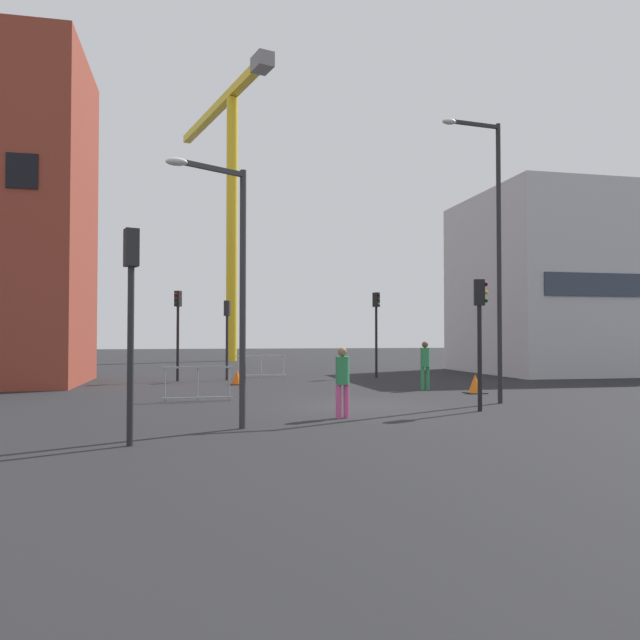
# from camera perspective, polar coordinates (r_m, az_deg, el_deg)

# --- Properties ---
(ground) EXTENTS (160.00, 160.00, 0.00)m
(ground) POSITION_cam_1_polar(r_m,az_deg,el_deg) (17.88, 3.78, -7.99)
(ground) COLOR black
(office_block) EXTENTS (10.57, 9.58, 9.72)m
(office_block) POSITION_cam_1_polar(r_m,az_deg,el_deg) (36.52, 22.22, 3.07)
(office_block) COLOR #B7B7BC
(office_block) RESTS_ON ground
(construction_crane) EXTENTS (6.72, 20.10, 22.55)m
(construction_crane) POSITION_cam_1_polar(r_m,az_deg,el_deg) (52.17, -8.51, 13.34)
(construction_crane) COLOR yellow
(construction_crane) RESTS_ON ground
(streetlamp_tall) EXTENTS (1.96, 0.38, 8.45)m
(streetlamp_tall) POSITION_cam_1_polar(r_m,az_deg,el_deg) (19.09, 15.94, 7.29)
(streetlamp_tall) COLOR #232326
(streetlamp_tall) RESTS_ON ground
(streetlamp_short) EXTENTS (1.70, 0.99, 5.67)m
(streetlamp_short) POSITION_cam_1_polar(r_m,az_deg,el_deg) (13.29, -8.27, 4.73)
(streetlamp_short) COLOR #2D2D30
(streetlamp_short) RESTS_ON ground
(traffic_light_island) EXTENTS (0.35, 0.39, 4.14)m
(traffic_light_island) POSITION_cam_1_polar(r_m,az_deg,el_deg) (29.71, 5.32, -0.05)
(traffic_light_island) COLOR black
(traffic_light_island) RESTS_ON ground
(traffic_light_median) EXTENTS (0.39, 0.33, 3.54)m
(traffic_light_median) POSITION_cam_1_polar(r_m,az_deg,el_deg) (16.86, 14.78, -0.16)
(traffic_light_median) COLOR black
(traffic_light_median) RESTS_ON ground
(traffic_light_crosswalk) EXTENTS (0.31, 0.39, 4.00)m
(traffic_light_crosswalk) POSITION_cam_1_polar(r_m,az_deg,el_deg) (11.74, -17.35, 1.83)
(traffic_light_crosswalk) COLOR #232326
(traffic_light_crosswalk) RESTS_ON ground
(traffic_light_corner) EXTENTS (0.32, 0.39, 3.63)m
(traffic_light_corner) POSITION_cam_1_polar(r_m,az_deg,el_deg) (28.00, -8.73, -0.59)
(traffic_light_corner) COLOR #232326
(traffic_light_corner) RESTS_ON ground
(traffic_light_verge) EXTENTS (0.34, 0.39, 4.04)m
(traffic_light_verge) POSITION_cam_1_polar(r_m,az_deg,el_deg) (27.82, -13.22, -0.05)
(traffic_light_verge) COLOR black
(traffic_light_verge) RESTS_ON ground
(pedestrian_walking) EXTENTS (0.34, 0.34, 1.81)m
(pedestrian_walking) POSITION_cam_1_polar(r_m,az_deg,el_deg) (23.04, 9.85, -3.87)
(pedestrian_walking) COLOR #2D844C
(pedestrian_walking) RESTS_ON ground
(pedestrian_waiting) EXTENTS (0.34, 0.34, 1.74)m
(pedestrian_waiting) POSITION_cam_1_polar(r_m,az_deg,el_deg) (15.00, 2.12, -5.36)
(pedestrian_waiting) COLOR #D14C8C
(pedestrian_waiting) RESTS_ON ground
(safety_barrier_rear) EXTENTS (2.17, 0.12, 1.08)m
(safety_barrier_rear) POSITION_cam_1_polar(r_m,az_deg,el_deg) (19.23, -11.43, -5.83)
(safety_barrier_rear) COLOR gray
(safety_barrier_rear) RESTS_ON ground
(safety_barrier_right_run) EXTENTS (2.49, 0.23, 1.08)m
(safety_barrier_right_run) POSITION_cam_1_polar(r_m,az_deg,el_deg) (29.93, -5.54, -4.29)
(safety_barrier_right_run) COLOR #B2B5BA
(safety_barrier_right_run) RESTS_ON ground
(traffic_cone_by_barrier) EXTENTS (0.61, 0.61, 0.62)m
(traffic_cone_by_barrier) POSITION_cam_1_polar(r_m,az_deg,el_deg) (25.45, -7.81, -5.40)
(traffic_cone_by_barrier) COLOR black
(traffic_cone_by_barrier) RESTS_ON ground
(traffic_cone_orange) EXTENTS (0.67, 0.67, 0.67)m
(traffic_cone_orange) POSITION_cam_1_polar(r_m,az_deg,el_deg) (22.11, 14.37, -5.89)
(traffic_cone_orange) COLOR black
(traffic_cone_orange) RESTS_ON ground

